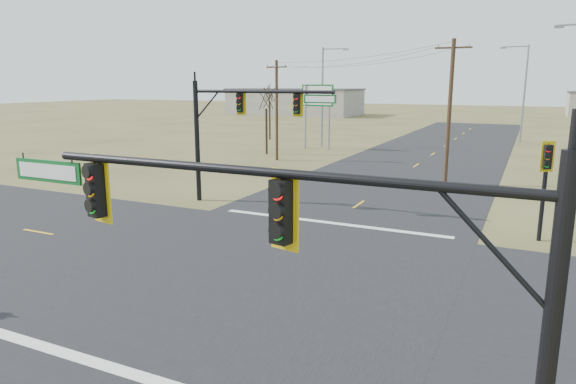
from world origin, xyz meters
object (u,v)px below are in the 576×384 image
object	(u,v)px
utility_pole_near	(449,111)
mast_arm_near	(279,237)
bare_tree_b	(270,92)
pedestal_signal_ne	(546,169)
streetlight_c	(324,92)
highway_sign	(317,104)
mast_arm_far	(240,116)
utility_pole_far	(277,109)
streetlight_b	(523,88)
bare_tree_a	(266,98)

from	to	relation	value
utility_pole_near	mast_arm_near	bearing A→B (deg)	-86.78
bare_tree_b	pedestal_signal_ne	bearing A→B (deg)	-46.86
pedestal_signal_ne	utility_pole_near	xyz separation A→B (m)	(-5.93, 11.93, 1.82)
streetlight_c	bare_tree_b	xyz separation A→B (m)	(-9.04, 4.49, -0.20)
highway_sign	pedestal_signal_ne	bearing A→B (deg)	-46.88
mast_arm_far	bare_tree_b	size ratio (longest dim) A/B	1.22
utility_pole_far	streetlight_c	xyz separation A→B (m)	(0.29, 10.93, 1.35)
streetlight_c	mast_arm_far	bearing A→B (deg)	-73.70
bare_tree_b	mast_arm_near	bearing A→B (deg)	-62.36
pedestal_signal_ne	utility_pole_far	distance (m)	27.72
mast_arm_near	streetlight_b	world-z (taller)	streetlight_b
utility_pole_near	utility_pole_far	size ratio (longest dim) A/B	1.10
pedestal_signal_ne	mast_arm_far	bearing A→B (deg)	161.58
mast_arm_far	bare_tree_b	world-z (taller)	bare_tree_b
utility_pole_far	streetlight_b	bearing A→B (deg)	52.13
utility_pole_far	bare_tree_a	world-z (taller)	utility_pole_far
pedestal_signal_ne	bare_tree_a	size ratio (longest dim) A/B	0.64
utility_pole_far	streetlight_b	distance (m)	31.89
utility_pole_far	streetlight_c	distance (m)	11.02
utility_pole_near	streetlight_b	xyz separation A→B (m)	(3.74, 30.34, 1.24)
utility_pole_far	bare_tree_a	bearing A→B (deg)	130.26
streetlight_b	bare_tree_a	distance (m)	31.25
utility_pole_near	bare_tree_b	bearing A→B (deg)	140.00
utility_pole_near	mast_arm_far	bearing A→B (deg)	-129.86
highway_sign	streetlight_c	bearing A→B (deg)	92.55
mast_arm_near	pedestal_signal_ne	xyz separation A→B (m)	(4.27, 17.54, -1.20)
utility_pole_near	utility_pole_far	distance (m)	16.65
mast_arm_near	utility_pole_near	size ratio (longest dim) A/B	1.05
bare_tree_b	utility_pole_far	bearing A→B (deg)	-60.43
streetlight_b	bare_tree_b	xyz separation A→B (m)	(-28.30, -9.72, -0.53)
highway_sign	streetlight_c	xyz separation A→B (m)	(0.04, 1.85, 1.25)
utility_pole_near	streetlight_c	distance (m)	22.40
streetlight_b	utility_pole_far	bearing A→B (deg)	-139.19
bare_tree_a	bare_tree_b	distance (m)	13.45
mast_arm_near	bare_tree_a	distance (m)	43.10
highway_sign	bare_tree_b	bearing A→B (deg)	148.62
streetlight_c	pedestal_signal_ne	bearing A→B (deg)	-48.19
utility_pole_far	streetlight_b	world-z (taller)	streetlight_b
utility_pole_near	pedestal_signal_ne	bearing A→B (deg)	-63.55
utility_pole_near	streetlight_c	size ratio (longest dim) A/B	0.92
streetlight_c	utility_pole_far	bearing A→B (deg)	-87.14
streetlight_b	utility_pole_near	bearing A→B (deg)	-108.34
utility_pole_near	bare_tree_b	xyz separation A→B (m)	(-24.56, 20.61, 0.71)
mast_arm_far	streetlight_b	xyz separation A→B (m)	(13.42, 41.93, 1.23)
highway_sign	bare_tree_b	world-z (taller)	bare_tree_b
streetlight_b	bare_tree_b	size ratio (longest dim) A/B	1.55
highway_sign	streetlight_b	xyz separation A→B (m)	(19.30, 16.06, 1.59)
mast_arm_near	highway_sign	xyz separation A→B (m)	(-17.22, 43.74, 0.27)
utility_pole_far	bare_tree_a	xyz separation A→B (m)	(-2.83, 3.34, 0.89)
mast_arm_far	bare_tree_a	world-z (taller)	mast_arm_far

